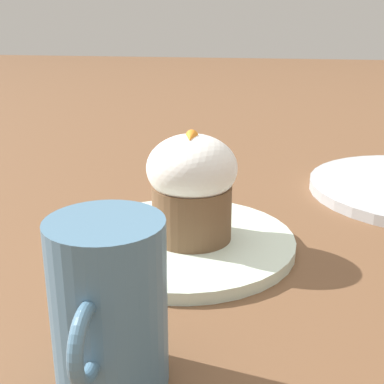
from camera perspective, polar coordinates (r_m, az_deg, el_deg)
name	(u,v)px	position (r m, az deg, el deg)	size (l,w,h in m)	color
ground_plane	(183,248)	(0.53, -0.92, -5.95)	(4.00, 4.00, 0.00)	brown
dessert_plate	(183,242)	(0.53, -0.92, -5.38)	(0.22, 0.22, 0.01)	silver
carrot_cake	(192,186)	(0.51, 0.00, 0.70)	(0.09, 0.09, 0.11)	brown
spoon	(162,239)	(0.51, -3.22, -4.99)	(0.03, 0.12, 0.01)	#B7B7BC
coffee_cup	(108,306)	(0.33, -8.92, -11.87)	(0.10, 0.07, 0.11)	teal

